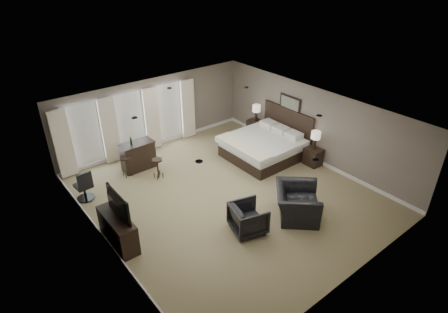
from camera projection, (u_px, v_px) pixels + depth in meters
room at (227, 158)px, 10.73m from camera, size 7.60×8.60×2.64m
window_bay at (131, 124)px, 13.03m from camera, size 5.25×0.20×2.30m
bed at (266, 137)px, 13.10m from camera, size 2.44×2.33×1.55m
nightstand_near at (313, 157)px, 12.82m from camera, size 0.46×0.56×0.61m
nightstand_far at (256, 128)px, 14.79m from camera, size 0.48×0.59×0.65m
lamp_near at (315, 140)px, 12.52m from camera, size 0.31×0.31×0.65m
lamp_far at (256, 113)px, 14.48m from camera, size 0.32×0.32×0.65m
wall_art at (290, 103)px, 13.23m from camera, size 0.04×0.96×0.56m
dresser at (118, 230)px, 9.33m from camera, size 0.46×1.43×0.83m
tv at (115, 214)px, 9.09m from camera, size 0.66×1.15×0.15m
armchair_near at (297, 198)px, 10.22m from camera, size 1.55×1.57×1.17m
armchair_far at (248, 217)px, 9.74m from camera, size 1.00×1.04×0.88m
bar_counter at (138, 156)px, 12.51m from camera, size 1.11×0.58×0.97m
bar_stool_left at (127, 167)px, 12.15m from camera, size 0.40×0.40×0.71m
bar_stool_right at (158, 168)px, 12.06m from camera, size 0.41×0.41×0.69m
desk_chair at (83, 185)px, 10.96m from camera, size 0.54×0.54×0.99m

